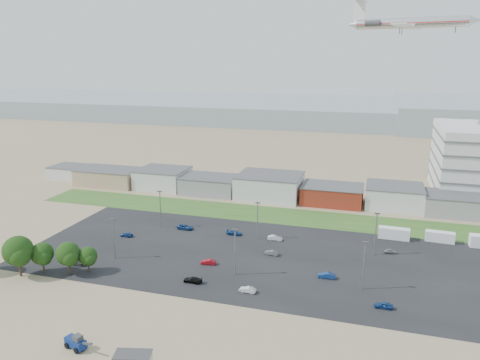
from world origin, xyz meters
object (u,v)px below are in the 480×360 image
at_px(parked_car_3, 193,280).
at_px(parked_car_5, 127,235).
at_px(parked_car_7, 272,253).
at_px(parked_car_10, 79,262).
at_px(telehandler, 75,341).
at_px(box_trailer_a, 394,233).
at_px(airliner, 411,23).
at_px(parked_car_1, 327,275).
at_px(parked_car_6, 234,233).
at_px(parked_car_2, 384,305).
at_px(parked_car_4, 208,262).
at_px(parked_car_8, 390,251).
at_px(parked_car_11, 275,238).
at_px(parked_car_9, 185,227).
at_px(parked_car_13, 248,290).

height_order(parked_car_3, parked_car_5, parked_car_3).
distance_m(parked_car_7, parked_car_10, 46.54).
xyz_separation_m(telehandler, parked_car_10, (-19.66, 28.75, -0.70)).
height_order(box_trailer_a, airliner, airliner).
bearing_deg(parked_car_7, telehandler, -18.16).
height_order(box_trailer_a, parked_car_5, box_trailer_a).
height_order(box_trailer_a, parked_car_7, box_trailer_a).
xyz_separation_m(telehandler, parked_car_5, (-18.30, 48.31, -0.75)).
relative_size(parked_car_1, parked_car_6, 0.92).
bearing_deg(parked_car_1, airliner, 168.51).
height_order(parked_car_2, parked_car_7, parked_car_2).
relative_size(box_trailer_a, parked_car_5, 2.30).
xyz_separation_m(parked_car_4, parked_car_7, (13.15, 9.81, -0.01)).
relative_size(parked_car_7, parked_car_8, 1.10).
distance_m(parked_car_3, parked_car_11, 31.70).
distance_m(parked_car_6, parked_car_9, 14.83).
height_order(box_trailer_a, parked_car_2, box_trailer_a).
bearing_deg(parked_car_3, parked_car_2, 92.60).
bearing_deg(parked_car_2, telehandler, -59.75).
height_order(airliner, parked_car_8, airliner).
height_order(parked_car_2, parked_car_6, parked_car_6).
xyz_separation_m(parked_car_3, parked_car_9, (-14.79, 30.24, 0.03)).
xyz_separation_m(parked_car_8, parked_car_9, (-56.39, 1.00, 0.09)).
distance_m(parked_car_1, parked_car_8, 23.16).
bearing_deg(parked_car_9, parked_car_7, -106.57).
relative_size(box_trailer_a, parked_car_4, 2.23).
xyz_separation_m(telehandler, parked_car_4, (9.69, 37.90, -0.75)).
distance_m(box_trailer_a, airliner, 83.50).
bearing_deg(parked_car_5, parked_car_7, 88.89).
relative_size(airliner, parked_car_3, 11.18).
height_order(parked_car_6, parked_car_11, parked_car_11).
xyz_separation_m(parked_car_6, parked_car_10, (-29.38, -29.47, 0.03)).
relative_size(parked_car_3, parked_car_4, 1.15).
height_order(parked_car_2, parked_car_13, parked_car_2).
bearing_deg(parked_car_11, parked_car_8, -92.45).
distance_m(box_trailer_a, parked_car_9, 58.16).
relative_size(parked_car_7, parked_car_9, 0.77).
relative_size(box_trailer_a, parked_car_2, 2.25).
bearing_deg(parked_car_10, parked_car_4, -72.62).
relative_size(parked_car_3, parked_car_10, 0.94).
distance_m(parked_car_7, parked_car_13, 20.39).
bearing_deg(parked_car_6, box_trailer_a, -75.80).
relative_size(airliner, parked_car_4, 12.89).
bearing_deg(parked_car_1, parked_car_10, -80.86).
distance_m(telehandler, parked_car_4, 39.13).
bearing_deg(parked_car_1, parked_car_8, 142.79).
bearing_deg(parked_car_3, box_trailer_a, 134.78).
bearing_deg(parked_car_3, airliner, 157.42).
bearing_deg(parked_car_2, box_trailer_a, 176.55).
relative_size(telehandler, parked_car_8, 2.00).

